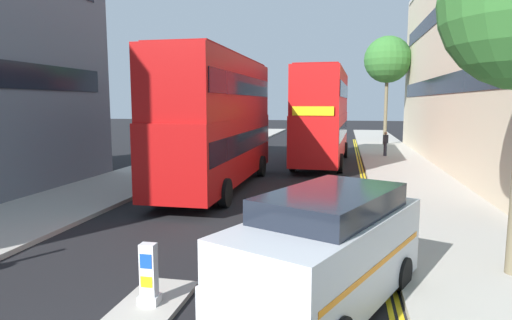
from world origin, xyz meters
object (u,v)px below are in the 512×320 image
keep_left_bollard (149,276)px  double_decker_bus_away (218,118)px  double_decker_bus_oncoming (323,114)px  pedestrian_far (385,143)px  taxi_minivan (325,251)px

keep_left_bollard → double_decker_bus_away: 11.46m
double_decker_bus_oncoming → pedestrian_far: size_ratio=6.72×
keep_left_bollard → pedestrian_far: bearing=75.4°
pedestrian_far → keep_left_bollard: bearing=-104.6°
keep_left_bollard → double_decker_bus_oncoming: double_decker_bus_oncoming is taller
taxi_minivan → double_decker_bus_oncoming: bearing=93.1°
keep_left_bollard → pedestrian_far: pedestrian_far is taller
keep_left_bollard → double_decker_bus_oncoming: (2.04, 19.57, 2.42)m
double_decker_bus_oncoming → pedestrian_far: (4.02, 3.78, -2.04)m
double_decker_bus_oncoming → taxi_minivan: 19.04m
double_decker_bus_away → double_decker_bus_oncoming: (4.02, 8.55, 0.00)m
keep_left_bollard → pedestrian_far: 24.13m
taxi_minivan → pedestrian_far: taxi_minivan is taller
pedestrian_far → double_decker_bus_oncoming: bearing=-136.8°
keep_left_bollard → taxi_minivan: 3.17m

